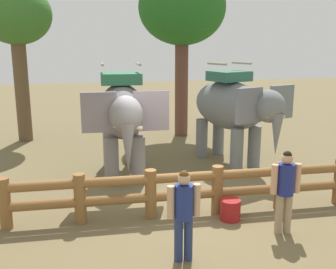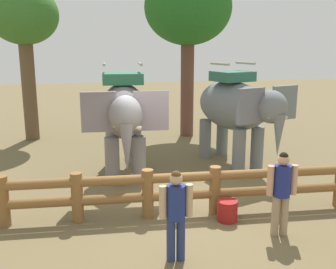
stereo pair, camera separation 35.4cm
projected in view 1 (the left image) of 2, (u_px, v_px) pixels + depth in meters
name	position (u px, v px, depth m)	size (l,w,h in m)	color
ground_plane	(181.00, 210.00, 8.72)	(60.00, 60.00, 0.00)	brown
log_fence	(185.00, 188.00, 8.34)	(7.46, 0.49, 1.05)	brown
elephant_near_left	(122.00, 115.00, 10.56)	(2.05, 3.59, 3.09)	slate
elephant_center	(233.00, 108.00, 11.72)	(2.54, 3.65, 3.06)	slate
tourist_woman_in_black	(285.00, 186.00, 7.47)	(0.58, 0.34, 1.64)	#9D8566
tourist_man_in_blue	(184.00, 209.00, 6.50)	(0.56, 0.31, 1.59)	navy
tree_far_left	(182.00, 10.00, 14.78)	(3.28, 3.28, 6.30)	brown
tree_back_center	(16.00, 20.00, 14.01)	(2.51, 2.51, 5.67)	brown
feed_bucket	(230.00, 210.00, 8.20)	(0.42, 0.42, 0.44)	maroon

